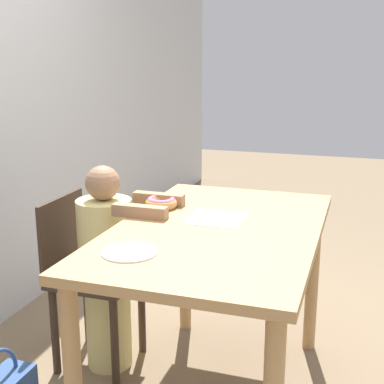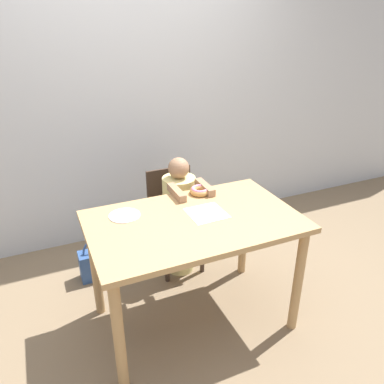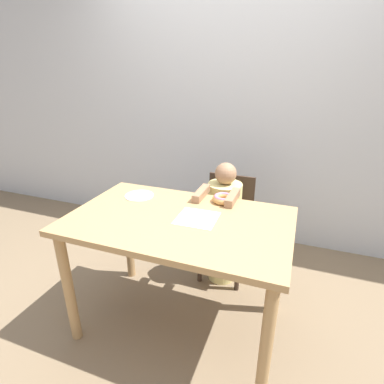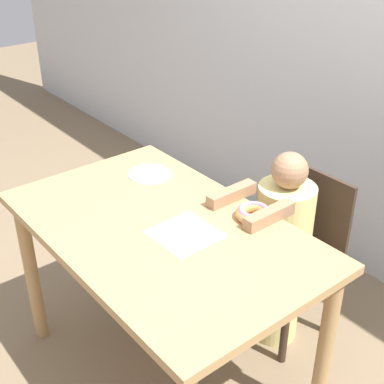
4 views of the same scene
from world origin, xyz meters
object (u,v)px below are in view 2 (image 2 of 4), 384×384
donut (200,190)px  child_figure (180,217)px  handbag (102,262)px  chair (175,217)px

donut → child_figure: bearing=102.3°
donut → handbag: size_ratio=0.39×
chair → donut: 0.51m
chair → child_figure: size_ratio=0.83×
donut → handbag: 1.02m
chair → donut: (0.05, -0.35, 0.37)m
child_figure → handbag: 0.71m
chair → handbag: (-0.59, 0.07, -0.30)m
chair → child_figure: 0.11m
chair → child_figure: bearing=-90.0°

